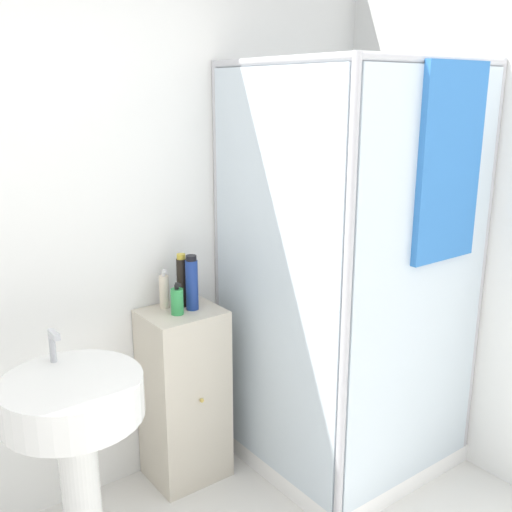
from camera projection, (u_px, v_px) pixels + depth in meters
The scene contains 8 objects.
wall_back at pixel (60, 235), 2.52m from camera, with size 6.40×0.06×2.50m, color white.
shower_enclosure at pixel (347, 365), 2.92m from camera, with size 0.92×0.95×1.97m.
vanity_cabinet at pixel (184, 395), 2.86m from camera, with size 0.36×0.32×0.86m.
sink at pixel (75, 427), 2.17m from camera, with size 0.51×0.51×0.99m.
soap_dispenser at pixel (177, 301), 2.69m from camera, with size 0.06×0.06×0.15m.
shampoo_bottle_tall_black at pixel (182, 281), 2.78m from camera, with size 0.05×0.05×0.25m.
shampoo_bottle_blue at pixel (192, 283), 2.74m from camera, with size 0.06×0.06×0.26m.
lotion_bottle_white at pixel (164, 291), 2.77m from camera, with size 0.05×0.05×0.19m.
Camera 1 is at (-0.81, -0.76, 1.84)m, focal length 42.00 mm.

